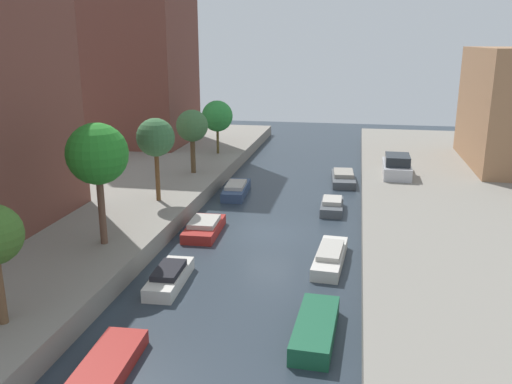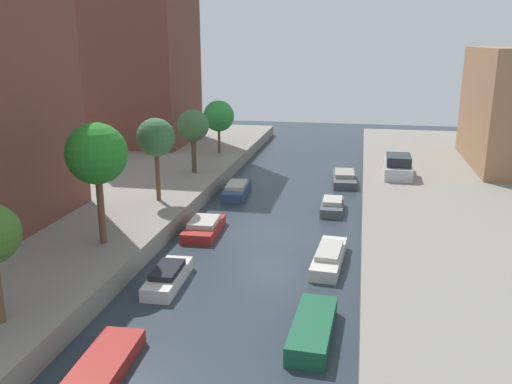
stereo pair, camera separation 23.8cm
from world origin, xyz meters
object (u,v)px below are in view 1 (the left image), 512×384
Objects in this scene: moored_boat_left_1 at (109,363)px; moored_boat_right_2 at (330,257)px; moored_boat_right_3 at (332,206)px; moored_boat_left_4 at (236,189)px; street_tree_2 at (156,138)px; moored_boat_right_1 at (316,329)px; apartment_tower_far at (131,39)px; street_tree_3 at (192,126)px; parked_car at (397,167)px; moored_boat_right_4 at (343,178)px; moored_boat_left_3 at (204,228)px; street_tree_1 at (97,155)px; street_tree_4 at (217,116)px; moored_boat_left_2 at (169,277)px.

moored_boat_right_2 is at bearing 56.92° from moored_boat_left_1.
moored_boat_left_4 is at bearing 159.33° from moored_boat_right_3.
street_tree_2 is at bearing -164.21° from moored_boat_right_3.
street_tree_2 is 1.19× the size of moored_boat_right_1.
apartment_tower_far reaches higher than street_tree_3.
street_tree_2 is 1.14× the size of parked_car.
moored_boat_left_3 is at bearing -119.66° from moored_boat_right_4.
moored_boat_right_3 is 0.70× the size of moored_boat_right_4.
street_tree_1 is 7.28m from street_tree_2.
moored_boat_left_1 is 11.98m from moored_boat_right_2.
moored_boat_left_1 is 0.82× the size of moored_boat_right_4.
street_tree_4 is 1.22× the size of moored_boat_left_1.
moored_boat_right_1 is 1.32× the size of moored_boat_right_3.
apartment_tower_far reaches higher than moored_boat_right_1.
moored_boat_right_1 is (-4.02, -21.20, -1.29)m from parked_car.
moored_boat_right_1 is (6.86, -17.60, -0.03)m from moored_boat_left_4.
moored_boat_right_4 is at bearing 58.40° from street_tree_1.
street_tree_1 is at bearing -121.60° from moored_boat_right_4.
parked_car is 7.54m from moored_boat_right_3.
moored_boat_left_2 is at bearing 154.30° from moored_boat_right_1.
moored_boat_left_4 is 7.14m from moored_boat_right_3.
street_tree_2 reaches higher than moored_boat_right_4.
moored_boat_right_2 is (0.15, 6.79, 0.01)m from moored_boat_right_1.
moored_boat_left_3 is at bearing 92.59° from moored_boat_left_2.
street_tree_2 is 1.11× the size of street_tree_4.
apartment_tower_far is at bearing 121.20° from moored_boat_left_3.
parked_car is 4.10m from moored_boat_right_4.
moored_boat_right_2 is (19.51, -23.50, -10.04)m from apartment_tower_far.
street_tree_1 is 11.81m from moored_boat_right_2.
moored_boat_right_2 is 1.47× the size of moored_boat_right_3.
moored_boat_right_2 is at bearing -49.87° from street_tree_3.
moored_boat_right_4 is at bearing 89.25° from moored_boat_right_1.
street_tree_3 is at bearing 90.00° from street_tree_2.
moored_boat_right_2 is (10.57, 1.86, -4.93)m from street_tree_1.
parked_car is 1.38× the size of moored_boat_right_3.
apartment_tower_far reaches higher than street_tree_4.
street_tree_1 is 1.57× the size of moored_boat_left_1.
street_tree_1 is 7.73m from moored_boat_left_3.
street_tree_3 reaches higher than moored_boat_right_4.
moored_boat_left_1 is 0.82× the size of moored_boat_left_4.
moored_boat_left_1 is 26.44m from moored_boat_right_4.
moored_boat_right_3 is (10.24, 10.15, -4.94)m from street_tree_1.
moored_boat_right_3 is (6.68, -2.52, -0.03)m from moored_boat_left_4.
parked_car is at bearing 7.41° from street_tree_3.
street_tree_3 is at bearing 154.15° from moored_boat_left_4.
moored_boat_left_4 is at bearing -25.85° from street_tree_3.
street_tree_2 is 12.67m from moored_boat_right_2.
parked_car is at bearing 48.42° from street_tree_1.
moored_boat_right_1 is (10.42, -26.41, -3.81)m from street_tree_4.
apartment_tower_far reaches higher than moored_boat_right_3.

